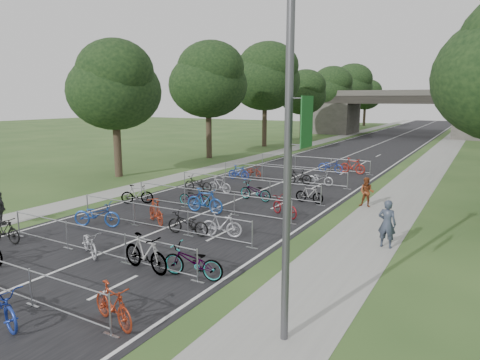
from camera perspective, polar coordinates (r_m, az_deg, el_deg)
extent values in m
plane|color=#2F4E21|center=(14.93, -29.32, -13.07)|extent=(200.00, 200.00, 0.00)
cube|color=black|center=(58.22, 18.00, 4.61)|extent=(11.00, 140.00, 0.01)
cube|color=gray|center=(57.10, 25.88, 3.95)|extent=(3.00, 140.00, 0.01)
cube|color=gray|center=(60.23, 11.00, 5.12)|extent=(2.00, 140.00, 0.01)
cube|color=silver|center=(58.22, 18.00, 4.60)|extent=(0.12, 140.00, 0.00)
cube|color=#3F3E38|center=(75.52, 11.97, 8.08)|extent=(8.00, 8.00, 5.00)
cube|color=black|center=(72.68, 20.83, 9.97)|extent=(30.00, 8.00, 1.20)
cube|color=#3F3E38|center=(68.94, 20.35, 10.83)|extent=(30.00, 0.40, 0.90)
cube|color=#3F3E38|center=(76.44, 21.36, 10.69)|extent=(30.00, 0.40, 0.90)
cylinder|color=#4C4C51|center=(9.61, 6.35, 0.61)|extent=(0.18, 0.18, 8.00)
cube|color=#17501F|center=(9.31, 8.89, 7.67)|extent=(0.03, 0.65, 1.10)
cylinder|color=#33261C|center=(32.91, -16.01, 4.07)|extent=(0.56, 0.56, 4.20)
ellipsoid|color=black|center=(32.72, -16.39, 11.24)|extent=(6.72, 6.72, 5.51)
sphere|color=black|center=(32.00, -16.42, 13.67)|extent=(5.38, 5.38, 5.38)
sphere|color=black|center=(33.43, -16.28, 9.78)|extent=(4.37, 4.37, 4.37)
cylinder|color=#33261C|center=(42.07, -4.17, 6.17)|extent=(0.56, 0.56, 4.72)
ellipsoid|color=black|center=(41.96, -4.26, 12.49)|extent=(7.56, 7.56, 6.20)
sphere|color=black|center=(41.28, -3.98, 14.62)|extent=(6.05, 6.05, 6.05)
sphere|color=black|center=(42.63, -4.42, 11.19)|extent=(4.91, 4.91, 4.91)
cylinder|color=#33261C|center=(52.38, 3.28, 7.36)|extent=(0.56, 0.56, 5.25)
ellipsoid|color=black|center=(52.34, 3.34, 12.99)|extent=(8.40, 8.40, 6.89)
sphere|color=black|center=(51.72, 3.72, 14.88)|extent=(6.72, 6.72, 6.72)
sphere|color=black|center=(52.98, 3.09, 11.83)|extent=(5.46, 5.46, 5.46)
cylinder|color=#33261C|center=(63.34, 8.23, 7.37)|extent=(0.56, 0.56, 4.20)
ellipsoid|color=black|center=(63.24, 8.33, 11.10)|extent=(6.72, 6.72, 5.51)
sphere|color=black|center=(62.58, 8.71, 12.32)|extent=(5.38, 5.38, 5.38)
sphere|color=black|center=(63.89, 8.05, 10.35)|extent=(4.37, 4.37, 4.37)
cylinder|color=#33261C|center=(74.58, 11.72, 7.95)|extent=(0.56, 0.56, 4.72)
ellipsoid|color=black|center=(74.52, 11.86, 11.51)|extent=(7.56, 7.56, 6.20)
sphere|color=black|center=(73.89, 12.23, 12.68)|extent=(6.05, 6.05, 6.05)
sphere|color=black|center=(75.14, 11.58, 10.79)|extent=(4.91, 4.91, 4.91)
cylinder|color=#33261C|center=(86.02, 14.30, 8.36)|extent=(0.56, 0.56, 5.25)
ellipsoid|color=black|center=(86.00, 14.46, 11.78)|extent=(8.40, 8.40, 6.89)
sphere|color=black|center=(85.41, 14.81, 12.90)|extent=(6.72, 6.72, 6.72)
sphere|color=black|center=(86.60, 14.19, 11.09)|extent=(5.46, 5.46, 5.46)
cylinder|color=#33261C|center=(97.63, 16.24, 8.20)|extent=(0.56, 0.56, 4.20)
ellipsoid|color=black|center=(97.57, 16.37, 10.61)|extent=(6.72, 6.72, 5.51)
sphere|color=black|center=(96.95, 16.69, 11.39)|extent=(5.38, 5.38, 5.38)
sphere|color=black|center=(98.17, 16.13, 10.13)|extent=(4.37, 4.37, 4.37)
cylinder|color=#94969B|center=(14.86, -29.38, -12.43)|extent=(9.20, 0.04, 0.04)
cylinder|color=#94969B|center=(13.50, -26.11, -12.75)|extent=(0.05, 0.05, 1.10)
cube|color=#94969B|center=(13.71, -25.92, -14.81)|extent=(0.50, 0.08, 0.03)
cylinder|color=#94969B|center=(11.26, -16.94, -16.84)|extent=(0.05, 0.05, 1.10)
cube|color=#94969B|center=(11.52, -16.79, -19.21)|extent=(0.50, 0.08, 0.03)
cylinder|color=#94969B|center=(16.53, -18.88, -6.13)|extent=(9.20, 0.04, 0.04)
cylinder|color=#94969B|center=(16.79, -18.70, -8.98)|extent=(9.20, 0.04, 0.04)
cylinder|color=#94969B|center=(20.26, -27.44, -5.18)|extent=(0.05, 0.05, 1.10)
cube|color=#94969B|center=(20.40, -27.31, -6.62)|extent=(0.50, 0.08, 0.03)
cylinder|color=#94969B|center=(17.82, -22.06, -6.81)|extent=(0.05, 0.05, 1.10)
cube|color=#94969B|center=(17.98, -21.94, -8.44)|extent=(0.50, 0.08, 0.03)
cylinder|color=#94969B|center=(15.60, -15.01, -8.85)|extent=(0.05, 0.05, 1.10)
cube|color=#94969B|center=(15.78, -14.91, -10.68)|extent=(0.50, 0.08, 0.03)
cylinder|color=#94969B|center=(13.71, -5.71, -11.30)|extent=(0.05, 0.05, 1.10)
cube|color=#94969B|center=(13.92, -5.67, -13.34)|extent=(0.50, 0.08, 0.03)
cylinder|color=#94969B|center=(18.97, -10.69, -3.58)|extent=(9.20, 0.04, 0.04)
cylinder|color=#94969B|center=(19.20, -10.60, -6.10)|extent=(9.20, 0.04, 0.04)
cylinder|color=#94969B|center=(22.30, -19.67, -3.21)|extent=(0.05, 0.05, 1.10)
cube|color=#94969B|center=(22.43, -19.58, -4.54)|extent=(0.50, 0.08, 0.03)
cylinder|color=#94969B|center=(20.11, -13.97, -4.38)|extent=(0.05, 0.05, 1.10)
cube|color=#94969B|center=(20.25, -13.90, -5.84)|extent=(0.50, 0.08, 0.03)
cylinder|color=#94969B|center=(18.17, -6.95, -5.75)|extent=(0.05, 0.05, 1.10)
cube|color=#94969B|center=(18.33, -6.91, -7.35)|extent=(0.50, 0.08, 0.03)
cylinder|color=#94969B|center=(16.58, 1.63, -7.30)|extent=(0.05, 0.05, 1.10)
cube|color=#94969B|center=(16.75, 1.62, -9.04)|extent=(0.50, 0.08, 0.03)
cylinder|color=#94969B|center=(21.91, -4.21, -1.50)|extent=(9.20, 0.04, 0.04)
cylinder|color=#94969B|center=(22.11, -4.18, -3.71)|extent=(9.20, 0.04, 0.04)
cylinder|color=#94969B|center=(24.84, -13.01, -1.47)|extent=(0.05, 0.05, 1.10)
cube|color=#94969B|center=(24.96, -12.96, -2.67)|extent=(0.50, 0.08, 0.03)
cylinder|color=#94969B|center=(22.89, -7.37, -2.31)|extent=(0.05, 0.05, 1.10)
cube|color=#94969B|center=(23.02, -7.34, -3.61)|extent=(0.50, 0.08, 0.03)
cylinder|color=#94969B|center=(21.21, -0.76, -3.27)|extent=(0.05, 0.05, 1.10)
cube|color=#94969B|center=(21.35, -0.76, -4.66)|extent=(0.50, 0.08, 0.03)
cylinder|color=#94969B|center=(19.87, 6.88, -4.31)|extent=(0.05, 0.05, 1.10)
cube|color=#94969B|center=(20.01, 6.84, -5.79)|extent=(0.50, 0.08, 0.03)
cylinder|color=#94969B|center=(25.24, 0.90, 0.16)|extent=(9.20, 0.04, 0.04)
cylinder|color=#94969B|center=(25.42, 0.89, -1.77)|extent=(9.20, 0.04, 0.04)
cylinder|color=#94969B|center=(27.83, -7.40, 0.01)|extent=(0.05, 0.05, 1.10)
cube|color=#94969B|center=(27.93, -7.37, -1.06)|extent=(0.50, 0.08, 0.03)
cylinder|color=#94969B|center=(26.11, -2.04, -0.61)|extent=(0.05, 0.05, 1.10)
cube|color=#94969B|center=(26.22, -2.04, -1.76)|extent=(0.50, 0.08, 0.03)
cylinder|color=#94969B|center=(24.64, 4.01, -1.31)|extent=(0.05, 0.05, 1.10)
cube|color=#94969B|center=(24.76, 3.99, -2.52)|extent=(0.50, 0.08, 0.03)
cylinder|color=#94969B|center=(23.49, 10.74, -2.07)|extent=(0.05, 0.05, 1.10)
cube|color=#94969B|center=(23.62, 10.70, -3.34)|extent=(0.50, 0.08, 0.03)
cylinder|color=#94969B|center=(29.65, 5.62, 1.69)|extent=(9.20, 0.04, 0.04)
cylinder|color=#94969B|center=(29.79, 5.59, 0.04)|extent=(9.20, 0.04, 0.04)
cylinder|color=#94969B|center=(31.88, -1.94, 1.46)|extent=(0.05, 0.05, 1.10)
cube|color=#94969B|center=(31.97, -1.93, 0.51)|extent=(0.50, 0.08, 0.03)
cylinder|color=#94969B|center=(30.38, 2.97, 0.99)|extent=(0.05, 0.05, 1.10)
cube|color=#94969B|center=(30.48, 2.96, 0.00)|extent=(0.50, 0.08, 0.03)
cylinder|color=#94969B|center=(29.14, 8.34, 0.47)|extent=(0.05, 0.05, 1.10)
cube|color=#94969B|center=(29.24, 8.32, -0.56)|extent=(0.50, 0.08, 0.03)
cylinder|color=#94969B|center=(28.17, 14.14, -0.09)|extent=(0.05, 0.05, 1.10)
cube|color=#94969B|center=(28.27, 14.09, -1.16)|extent=(0.50, 0.08, 0.03)
cylinder|color=#94969B|center=(35.14, 9.69, 3.00)|extent=(9.20, 0.04, 0.04)
cylinder|color=#94969B|center=(35.27, 9.65, 1.60)|extent=(9.20, 0.04, 0.04)
cylinder|color=#94969B|center=(37.04, 2.99, 2.75)|extent=(0.05, 0.05, 1.10)
cube|color=#94969B|center=(37.12, 2.98, 1.93)|extent=(0.50, 0.08, 0.03)
cylinder|color=#94969B|center=(35.77, 7.37, 2.39)|extent=(0.05, 0.05, 1.10)
cube|color=#94969B|center=(35.85, 7.35, 1.54)|extent=(0.50, 0.08, 0.03)
cylinder|color=#94969B|center=(34.71, 12.04, 1.99)|extent=(0.05, 0.05, 1.10)
cube|color=#94969B|center=(34.80, 12.00, 1.12)|extent=(0.50, 0.08, 0.03)
cylinder|color=#94969B|center=(33.91, 16.96, 1.55)|extent=(0.05, 0.05, 1.10)
cube|color=#94969B|center=(33.99, 16.91, 0.66)|extent=(0.50, 0.08, 0.03)
imported|color=navy|center=(12.84, -29.27, -14.23)|extent=(2.22, 1.19, 1.11)
imported|color=maroon|center=(11.72, -16.57, -15.69)|extent=(1.91, 0.99, 1.10)
imported|color=black|center=(19.61, -28.94, -5.86)|extent=(1.81, 0.66, 1.07)
imported|color=#A2A3AA|center=(16.80, -19.38, -7.96)|extent=(1.89, 1.38, 0.94)
imported|color=#94969B|center=(14.78, -12.49, -9.50)|extent=(2.17, 0.88, 1.26)
imported|color=#94969B|center=(13.99, -6.32, -10.80)|extent=(2.20, 1.02, 1.11)
imported|color=#1C439A|center=(20.33, -18.54, -4.41)|extent=(2.27, 1.52, 1.13)
imported|color=maroon|center=(20.13, -11.15, -4.16)|extent=(1.92, 1.46, 1.15)
imported|color=black|center=(18.27, -6.99, -5.78)|extent=(2.01, 0.89, 1.02)
imported|color=#B6B6BE|center=(17.90, -2.47, -6.01)|extent=(1.83, 0.98, 1.06)
imported|color=#94969B|center=(24.17, -13.57, -1.88)|extent=(1.76, 1.34, 1.06)
imported|color=#94969B|center=(23.16, -6.06, -2.29)|extent=(1.92, 0.89, 0.97)
imported|color=#1B4696|center=(21.64, -4.72, -2.80)|extent=(2.13, 0.68, 1.26)
imported|color=maroon|center=(21.09, 5.95, -3.54)|extent=(1.99, 1.51, 1.00)
imported|color=black|center=(26.74, -5.62, -0.50)|extent=(1.95, 0.86, 0.99)
imported|color=#9A9BA1|center=(26.28, -2.74, -0.66)|extent=(1.68, 0.57, 1.00)
imported|color=#94969B|center=(24.23, 2.05, -1.53)|extent=(2.12, 0.93, 1.08)
imported|color=#94969B|center=(23.99, 9.25, -1.89)|extent=(1.67, 0.54, 0.99)
imported|color=navy|center=(30.62, -0.18, 1.02)|extent=(1.72, 0.51, 1.03)
imported|color=maroon|center=(31.55, 1.85, 1.16)|extent=(1.76, 1.20, 0.88)
imported|color=black|center=(29.07, 7.83, 0.40)|extent=(1.79, 1.08, 1.04)
imported|color=#B2B4BA|center=(29.02, 10.60, 0.21)|extent=(1.83, 0.67, 0.95)
imported|color=navy|center=(34.34, 11.98, 1.87)|extent=(2.09, 0.89, 1.07)
imported|color=maroon|center=(34.14, 14.76, 1.82)|extent=(2.06, 0.75, 1.21)
imported|color=#303848|center=(17.51, 19.00, -5.56)|extent=(0.72, 0.50, 1.89)
imported|color=brown|center=(23.73, 16.54, -1.59)|extent=(0.78, 0.61, 1.60)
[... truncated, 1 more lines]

